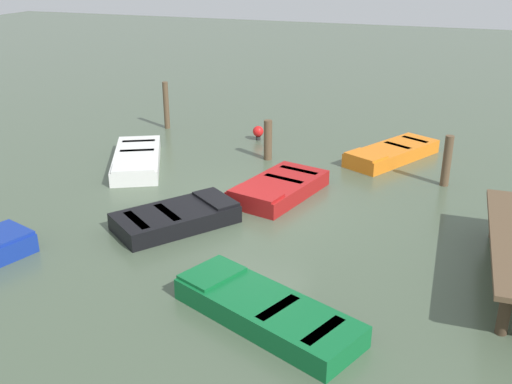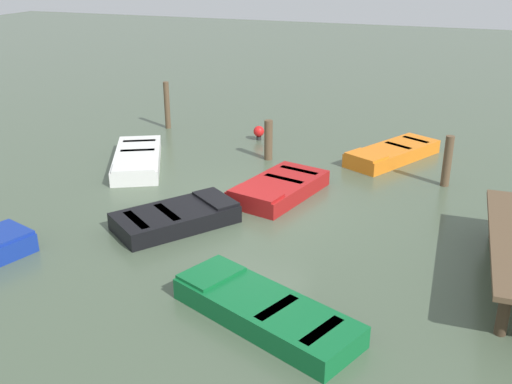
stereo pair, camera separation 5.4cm
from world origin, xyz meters
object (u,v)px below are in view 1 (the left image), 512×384
rowboat_green (265,310)px  mooring_piling_far_left (447,161)px  mooring_piling_mid_left (166,105)px  rowboat_white (137,159)px  mooring_piling_center (268,140)px  rowboat_orange (392,153)px  rowboat_black (177,217)px  rowboat_red (279,188)px  marker_buoy (258,132)px

rowboat_green → mooring_piling_far_left: size_ratio=2.59×
mooring_piling_mid_left → rowboat_white: bearing=15.4°
mooring_piling_center → rowboat_orange: bearing=109.4°
rowboat_green → mooring_piling_center: (-8.05, -2.71, 0.39)m
rowboat_green → rowboat_black: same height
mooring_piling_far_left → mooring_piling_center: size_ratio=1.14×
rowboat_red → marker_buoy: 4.90m
rowboat_orange → marker_buoy: marker_buoy is taller
rowboat_orange → mooring_piling_center: (1.25, -3.54, 0.39)m
mooring_piling_mid_left → rowboat_orange: bearing=84.6°
rowboat_white → mooring_piling_center: size_ratio=2.99×
rowboat_green → marker_buoy: (-9.82, -3.66, 0.07)m
rowboat_black → rowboat_green: bearing=-96.5°
mooring_piling_mid_left → mooring_piling_center: bearing=65.9°
rowboat_orange → mooring_piling_far_left: (1.66, 1.65, 0.48)m
rowboat_red → mooring_piling_mid_left: 7.36m
rowboat_black → mooring_piling_far_left: size_ratio=2.17×
marker_buoy → rowboat_red: bearing=26.1°
rowboat_white → rowboat_black: same height
rowboat_red → mooring_piling_center: (-2.63, -1.20, 0.39)m
rowboat_black → mooring_piling_mid_left: bearing=65.4°
rowboat_green → mooring_piling_far_left: 8.05m
mooring_piling_far_left → marker_buoy: (-2.18, -6.13, -0.41)m
rowboat_black → mooring_piling_center: (-5.16, 0.44, 0.39)m
rowboat_red → rowboat_green: bearing=29.4°
rowboat_green → rowboat_white: (-6.15, -6.12, -0.00)m
rowboat_red → rowboat_white: bearing=-85.2°
mooring_piling_center → mooring_piling_mid_left: bearing=-114.1°
rowboat_white → marker_buoy: marker_buoy is taller
rowboat_orange → rowboat_green: bearing=23.0°
mooring_piling_far_left → mooring_piling_mid_left: bearing=-104.0°
mooring_piling_center → marker_buoy: bearing=-151.8°
mooring_piling_far_left → mooring_piling_center: 5.20m
mooring_piling_far_left → marker_buoy: mooring_piling_far_left is taller
mooring_piling_far_left → rowboat_red: bearing=-60.8°
rowboat_white → mooring_piling_center: mooring_piling_center is taller
rowboat_red → mooring_piling_far_left: mooring_piling_far_left is taller
rowboat_green → rowboat_white: 8.68m
rowboat_red → rowboat_orange: 4.53m
rowboat_orange → rowboat_green: size_ratio=0.96×
rowboat_white → mooring_piling_mid_left: mooring_piling_mid_left is taller
rowboat_black → mooring_piling_mid_left: 8.25m
rowboat_black → mooring_piling_center: 5.20m
rowboat_red → rowboat_white: (-0.73, -4.61, -0.00)m
mooring_piling_mid_left → marker_buoy: mooring_piling_mid_left is taller
mooring_piling_center → marker_buoy: (-1.76, -0.95, -0.32)m
rowboat_white → rowboat_green: bearing=17.4°
rowboat_black → rowboat_white: bearing=78.3°
rowboat_red → mooring_piling_mid_left: bearing=-115.4°
rowboat_black → mooring_piling_mid_left: mooring_piling_mid_left is taller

